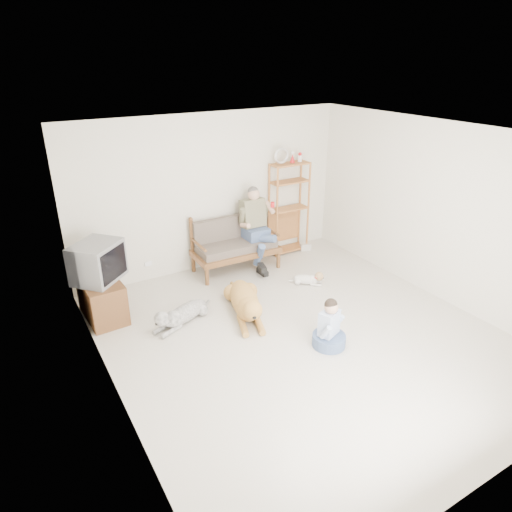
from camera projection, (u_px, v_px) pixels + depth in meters
floor at (303, 336)px, 6.28m from camera, size 5.50×5.50×0.00m
ceiling at (313, 136)px, 5.18m from camera, size 5.50×5.50×0.00m
wall_back at (212, 193)px, 7.89m from camera, size 5.00×0.00×5.00m
wall_left at (106, 295)px, 4.56m from camera, size 0.00×5.50×5.50m
wall_right at (440, 213)px, 6.89m from camera, size 0.00×5.50×5.50m
loveseat at (234, 243)px, 8.07m from camera, size 1.52×0.74×0.95m
man at (258, 233)px, 7.99m from camera, size 0.55×0.79×1.28m
etagere at (289, 207)px, 8.61m from camera, size 0.77×0.34×2.04m
book_stack at (305, 246)px, 9.01m from camera, size 0.24×0.21×0.13m
tv_stand at (102, 299)px, 6.62m from camera, size 0.54×0.92×0.60m
crt_tv at (98, 262)px, 6.41m from camera, size 0.85×0.84×0.56m
wall_outlet at (148, 264)px, 7.72m from camera, size 0.12×0.02×0.08m
golden_retriever at (246, 302)px, 6.73m from camera, size 0.74×1.57×0.49m
shaggy_dog at (180, 315)px, 6.52m from camera, size 1.10×0.57×0.35m
terrier at (310, 279)px, 7.65m from camera, size 0.50×0.47×0.23m
child at (329, 329)px, 5.98m from camera, size 0.44×0.44×0.70m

